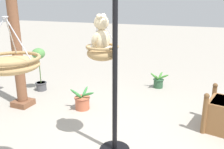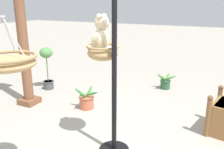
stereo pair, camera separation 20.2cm
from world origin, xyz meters
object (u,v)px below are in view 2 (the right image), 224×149
at_px(display_pole_central, 114,109).
at_px(teddy_bear, 101,35).
at_px(greenhouse_pillar_left, 23,40).
at_px(potted_plant_conical_shrub, 165,83).
at_px(hanging_basket_with_teddy, 103,52).
at_px(hanging_basket_left_high, 8,62).
at_px(potted_plant_fern_front, 87,101).
at_px(potted_plant_bushy_green, 47,65).

xyz_separation_m(display_pole_central, teddy_bear, (0.15, 0.27, 0.99)).
relative_size(greenhouse_pillar_left, potted_plant_conical_shrub, 5.96).
height_order(hanging_basket_with_teddy, hanging_basket_left_high, hanging_basket_left_high).
xyz_separation_m(teddy_bear, hanging_basket_left_high, (-1.25, 0.41, -0.15)).
height_order(teddy_bear, potted_plant_conical_shrub, teddy_bear).
height_order(hanging_basket_left_high, potted_plant_conical_shrub, hanging_basket_left_high).
bearing_deg(hanging_basket_with_teddy, potted_plant_fern_front, 43.29).
height_order(hanging_basket_with_teddy, potted_plant_bushy_green, hanging_basket_with_teddy).
height_order(display_pole_central, greenhouse_pillar_left, greenhouse_pillar_left).
relative_size(teddy_bear, potted_plant_fern_front, 0.96).
xyz_separation_m(display_pole_central, potted_plant_bushy_green, (1.69, 2.64, -0.07)).
height_order(hanging_basket_left_high, potted_plant_bushy_green, hanging_basket_left_high).
xyz_separation_m(hanging_basket_with_teddy, teddy_bear, (0.00, 0.02, 0.23)).
bearing_deg(hanging_basket_with_teddy, teddy_bear, 90.00).
height_order(display_pole_central, potted_plant_bushy_green, display_pole_central).
xyz_separation_m(greenhouse_pillar_left, potted_plant_fern_front, (0.33, -1.25, -1.21)).
relative_size(display_pole_central, potted_plant_bushy_green, 2.13).
height_order(potted_plant_fern_front, potted_plant_conical_shrub, potted_plant_fern_front).
bearing_deg(greenhouse_pillar_left, hanging_basket_with_teddy, -106.30).
relative_size(teddy_bear, greenhouse_pillar_left, 0.18).
bearing_deg(potted_plant_conical_shrub, potted_plant_bushy_green, 116.17).
bearing_deg(teddy_bear, display_pole_central, -118.68).
height_order(greenhouse_pillar_left, potted_plant_bushy_green, greenhouse_pillar_left).
bearing_deg(teddy_bear, hanging_basket_left_high, 161.93).
bearing_deg(hanging_basket_with_teddy, display_pole_central, -120.96).
bearing_deg(hanging_basket_with_teddy, potted_plant_bushy_green, 57.17).
bearing_deg(potted_plant_bushy_green, teddy_bear, -123.09).
bearing_deg(hanging_basket_left_high, display_pole_central, -31.79).
bearing_deg(potted_plant_fern_front, hanging_basket_left_high, -167.90).
bearing_deg(potted_plant_conical_shrub, display_pole_central, 179.71).
height_order(hanging_basket_with_teddy, potted_plant_fern_front, hanging_basket_with_teddy).
distance_m(teddy_bear, greenhouse_pillar_left, 2.24).
relative_size(hanging_basket_left_high, potted_plant_bushy_green, 0.56).
bearing_deg(potted_plant_bushy_green, hanging_basket_with_teddy, -122.83).
xyz_separation_m(hanging_basket_with_teddy, potted_plant_bushy_green, (1.54, 2.39, -0.82)).
xyz_separation_m(display_pole_central, hanging_basket_left_high, (-1.10, 0.68, 0.84)).
bearing_deg(display_pole_central, potted_plant_fern_front, 46.11).
bearing_deg(potted_plant_bushy_green, hanging_basket_left_high, -144.98).
bearing_deg(display_pole_central, hanging_basket_left_high, 148.21).
bearing_deg(display_pole_central, potted_plant_bushy_green, 57.35).
distance_m(potted_plant_fern_front, potted_plant_bushy_green, 1.65).
relative_size(teddy_bear, potted_plant_bushy_green, 0.49).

